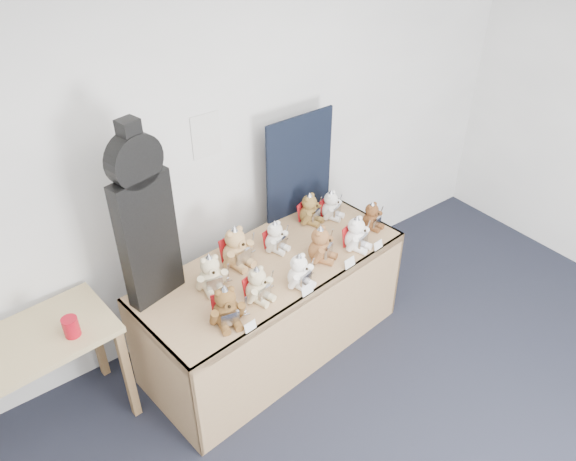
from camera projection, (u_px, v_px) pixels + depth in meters
room_shell at (206, 136)px, 3.65m from camera, size 6.00×6.00×6.00m
display_table at (280, 288)px, 3.81m from camera, size 1.95×0.98×0.78m
side_table at (32, 357)px, 3.24m from camera, size 1.00×0.61×0.80m
guitar_case at (144, 218)px, 3.18m from camera, size 0.37×0.19×1.18m
navy_board at (299, 165)px, 4.07m from camera, size 0.58×0.03×0.78m
red_cup at (71, 327)px, 3.17m from camera, size 0.09×0.09×0.12m
teddy_front_far_left at (226, 307)px, 3.25m from camera, size 0.24×0.22×0.29m
teddy_front_left at (258, 285)px, 3.42m from camera, size 0.22×0.20×0.26m
teddy_front_centre at (299, 272)px, 3.53m from camera, size 0.22×0.19×0.26m
teddy_front_right at (321, 245)px, 3.74m from camera, size 0.24×0.23×0.28m
teddy_front_far_right at (356, 234)px, 3.85m from camera, size 0.23×0.21×0.28m
teddy_front_end at (372, 217)px, 4.06m from camera, size 0.19×0.17×0.23m
teddy_back_left at (211, 274)px, 3.50m from camera, size 0.23×0.20×0.28m
teddy_back_centre_left at (236, 248)px, 3.69m from camera, size 0.27×0.24×0.32m
teddy_back_centre_right at (276, 237)px, 3.84m from camera, size 0.21×0.19×0.25m
teddy_back_right at (310, 210)px, 4.11m from camera, size 0.22×0.21×0.26m
teddy_back_end at (331, 206)px, 4.16m from camera, size 0.20×0.19×0.25m
entry_card_a at (250, 326)px, 3.24m from camera, size 0.08×0.03×0.06m
entry_card_b at (307, 290)px, 3.49m from camera, size 0.09×0.03×0.07m
entry_card_c at (350, 263)px, 3.71m from camera, size 0.09×0.03×0.07m
entry_card_d at (378, 245)px, 3.88m from camera, size 0.08×0.03×0.06m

